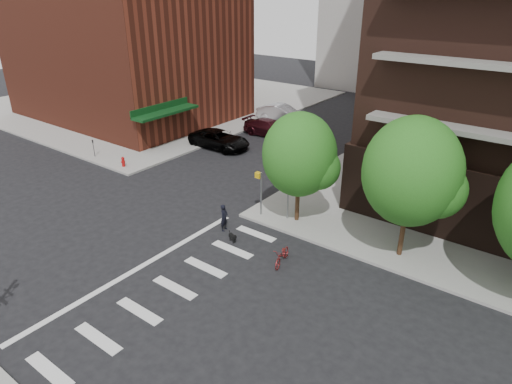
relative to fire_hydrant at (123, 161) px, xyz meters
name	(u,v)px	position (x,y,z in m)	size (l,w,h in m)	color
ground	(131,265)	(10.50, -7.80, -0.55)	(120.00, 120.00, 0.00)	black
sidewalk_nw	(157,100)	(-14.00, 15.70, -0.48)	(31.00, 33.00, 0.15)	gray
crosswalk	(163,281)	(12.71, -7.80, -0.55)	(3.85, 13.00, 0.01)	silver
midrise_nw	(121,8)	(-11.50, 10.20, 9.60)	(21.40, 15.50, 20.00)	maroon
tree_a	(299,155)	(14.50, 0.70, 3.49)	(4.00, 4.00, 5.90)	#301E11
tree_b	(412,172)	(20.50, 0.70, 3.99)	(4.50, 4.50, 6.65)	#301E11
pedestrian_signal	(267,188)	(12.82, 0.12, 1.30)	(2.18, 0.67, 2.60)	slate
fire_hydrant	(123,161)	(0.00, 0.00, 0.00)	(0.24, 0.24, 0.73)	#A50C0C
parking_meter	(93,146)	(-3.50, 0.00, 0.41)	(0.10, 0.08, 1.32)	black
parked_car_black	(219,139)	(2.60, 7.63, 0.18)	(5.25, 2.42, 1.46)	black
parked_car_maroon	(270,128)	(4.02, 12.75, 0.17)	(4.95, 2.01, 1.44)	#3C1118
parked_car_silver	(282,113)	(2.30, 17.14, 0.27)	(4.96, 1.73, 1.64)	silver
scooter	(282,255)	(16.22, -3.30, -0.10)	(0.60, 1.73, 0.91)	maroon
dog_walker	(224,218)	(11.85, -2.49, 0.21)	(0.37, 0.56, 1.53)	black
dog	(233,237)	(13.04, -3.21, -0.24)	(0.60, 0.33, 0.50)	black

